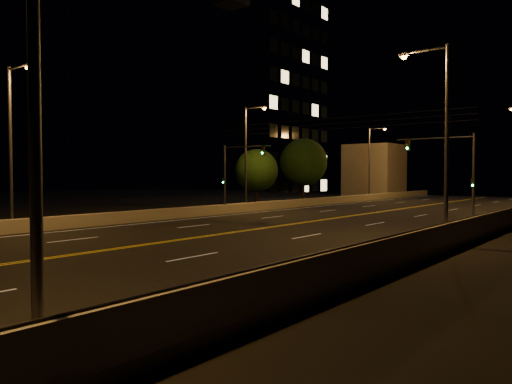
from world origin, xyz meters
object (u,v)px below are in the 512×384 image
Objects in this scene: streetlight_6 at (371,159)px; building_tower at (231,102)px; streetlight_4 at (12,138)px; streetlight_1 at (441,131)px; tree_0 at (257,171)px; streetlight_0 at (25,42)px; streetlight_5 at (248,152)px; traffic_signal_left at (233,171)px; traffic_signal_right at (457,169)px; tree_1 at (303,162)px.

building_tower reaches higher than streetlight_6.
streetlight_4 is 1.00× the size of streetlight_6.
tree_0 is at bearing 145.67° from streetlight_1.
streetlight_6 is at bearing 119.53° from streetlight_1.
streetlight_0 is at bearing -25.41° from streetlight_4.
streetlight_5 is 4.03m from traffic_signal_left.
tree_1 reaches higher than traffic_signal_right.
streetlight_6 is 0.34× the size of building_tower.
building_tower reaches higher than tree_0.
streetlight_4 is 22.03m from streetlight_5.
building_tower is (-19.34, 21.99, 10.11)m from traffic_signal_left.
streetlight_4 is 1.62× the size of traffic_signal_right.
streetlight_0 is 23.78m from streetlight_4.
streetlight_6 is at bearing 81.19° from tree_0.
traffic_signal_right is at bearing 0.00° from traffic_signal_left.
streetlight_1 and streetlight_4 have the same top height.
traffic_signal_left is (-20.33, 28.82, -1.79)m from streetlight_0.
traffic_signal_left is at bearing 125.21° from streetlight_0.
streetlight_4 is 38.08m from tree_1.
streetlight_0 is at bearing -62.08° from tree_1.
tree_1 is at bearing -10.89° from building_tower.
streetlight_0 is 64.99m from building_tower.
traffic_signal_right is 1.00× the size of traffic_signal_left.
streetlight_0 and streetlight_4 have the same top height.
traffic_signal_right is 0.76× the size of tree_1.
building_tower is (-18.20, 18.57, 8.32)m from streetlight_5.
streetlight_0 is 38.74m from streetlight_5.
traffic_signal_left is 0.21× the size of building_tower.
streetlight_0 is 54.41m from tree_1.
streetlight_4 is at bearing 154.59° from streetlight_0.
building_tower reaches higher than streetlight_0.
streetlight_0 is at bearing -69.92° from streetlight_6.
streetlight_0 and streetlight_5 have the same top height.
traffic_signal_left is at bearing -87.81° from streetlight_6.
building_tower is (-39.67, 50.80, 8.32)m from streetlight_0.
tree_1 is at bearing 96.03° from streetlight_4.
tree_0 is 10.44m from tree_1.
streetlight_5 is (0.00, 22.03, 0.00)m from streetlight_4.
streetlight_4 reaches higher than tree_0.
streetlight_4 reaches higher than traffic_signal_left.
streetlight_0 is 1.62× the size of traffic_signal_right.
streetlight_4 is (-21.48, -10.62, 0.00)m from streetlight_1.
streetlight_4 is 1.58× the size of tree_0.
streetlight_5 is 1.62× the size of traffic_signal_right.
traffic_signal_left is at bearing 86.49° from streetlight_4.
traffic_signal_left is at bearing -63.71° from tree_0.
streetlight_4 is at bearing -65.86° from building_tower.
building_tower is at bearing 150.03° from traffic_signal_right.
streetlight_0 is 62.55m from streetlight_6.
traffic_signal_right is at bearing 93.06° from streetlight_0.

